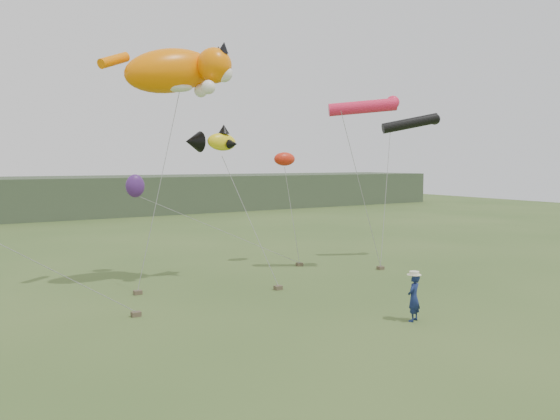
{
  "coord_description": "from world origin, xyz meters",
  "views": [
    {
      "loc": [
        -12.24,
        -15.36,
        5.53
      ],
      "look_at": [
        -0.89,
        3.0,
        3.64
      ],
      "focal_mm": 35.0,
      "sensor_mm": 36.0,
      "label": 1
    }
  ],
  "objects": [
    {
      "name": "ground",
      "position": [
        0.0,
        0.0,
        0.0
      ],
      "size": [
        120.0,
        120.0,
        0.0
      ],
      "primitive_type": "plane",
      "color": "#385123",
      "rests_on": "ground"
    },
    {
      "name": "headland",
      "position": [
        -3.11,
        44.69,
        1.92
      ],
      "size": [
        90.0,
        13.0,
        4.0
      ],
      "color": "#2D3D28",
      "rests_on": "ground"
    },
    {
      "name": "festival_attendant",
      "position": [
        1.53,
        -1.95,
        0.84
      ],
      "size": [
        0.72,
        0.6,
        1.67
      ],
      "primitive_type": "imported",
      "rotation": [
        0.0,
        0.0,
        3.54
      ],
      "color": "navy",
      "rests_on": "ground"
    },
    {
      "name": "sandbag_anchors",
      "position": [
        -0.28,
        5.88,
        0.08
      ],
      "size": [
        13.71,
        5.14,
        0.17
      ],
      "color": "brown",
      "rests_on": "ground"
    },
    {
      "name": "cat_kite",
      "position": [
        -3.29,
        7.36,
        9.51
      ],
      "size": [
        5.48,
        2.92,
        2.57
      ],
      "color": "#FF7800",
      "rests_on": "ground"
    },
    {
      "name": "fish_kite",
      "position": [
        -1.65,
        7.79,
        6.5
      ],
      "size": [
        2.55,
        1.7,
        1.29
      ],
      "color": "yellow",
      "rests_on": "ground"
    },
    {
      "name": "tube_kites",
      "position": [
        7.97,
        6.24,
        8.06
      ],
      "size": [
        7.95,
        3.53,
        1.73
      ],
      "color": "black",
      "rests_on": "ground"
    },
    {
      "name": "misc_kites",
      "position": [
        -0.28,
        10.38,
        5.06
      ],
      "size": [
        8.88,
        2.05,
        2.27
      ],
      "color": "red",
      "rests_on": "ground"
    }
  ]
}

